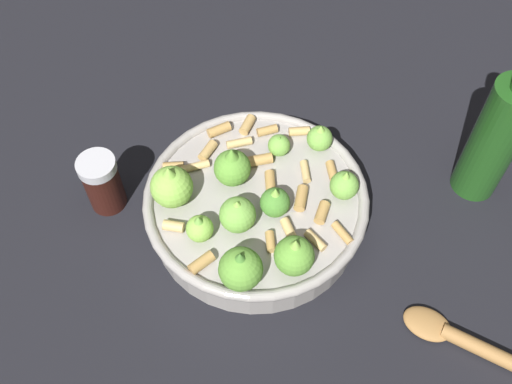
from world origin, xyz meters
TOP-DOWN VIEW (x-y plane):
  - ground_plane at (0.00, 0.00)m, footprint 2.40×2.40m
  - cooking_pan at (0.00, -0.00)m, footprint 0.26×0.26m
  - pepper_shaker at (0.02, -0.18)m, footprint 0.04×0.04m
  - olive_oil_bottle at (-0.12, 0.25)m, footprint 0.05×0.05m
  - wooden_spoon at (0.10, 0.28)m, footprint 0.08×0.22m

SIDE VIEW (x-z plane):
  - ground_plane at x=0.00m, z-range 0.00..0.00m
  - wooden_spoon at x=0.10m, z-range 0.00..0.02m
  - cooking_pan at x=0.00m, z-range -0.02..0.09m
  - pepper_shaker at x=0.02m, z-range 0.00..0.08m
  - olive_oil_bottle at x=-0.12m, z-range -0.02..0.20m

